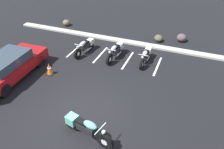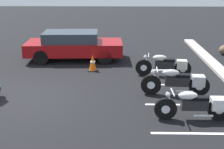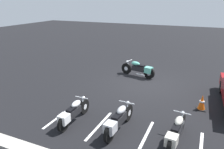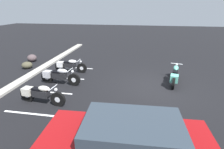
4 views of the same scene
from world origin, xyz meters
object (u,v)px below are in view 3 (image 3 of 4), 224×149
(parked_bike_0, at_px, (176,132))
(traffic_cone, at_px, (202,103))
(parked_bike_2, at_px, (73,113))
(parked_bike_1, at_px, (118,120))
(motorcycle_teal_featured, at_px, (139,69))

(parked_bike_0, relative_size, traffic_cone, 3.13)
(parked_bike_2, bearing_deg, parked_bike_1, -85.03)
(traffic_cone, bearing_deg, parked_bike_0, 76.97)
(motorcycle_teal_featured, bearing_deg, traffic_cone, 153.43)
(motorcycle_teal_featured, distance_m, traffic_cone, 4.79)
(parked_bike_0, xyz_separation_m, parked_bike_1, (1.97, 0.12, 0.02))
(motorcycle_teal_featured, relative_size, traffic_cone, 3.34)
(parked_bike_2, height_order, traffic_cone, parked_bike_2)
(parked_bike_0, xyz_separation_m, parked_bike_2, (3.76, 0.27, -0.02))
(parked_bike_0, height_order, traffic_cone, parked_bike_0)
(traffic_cone, bearing_deg, parked_bike_1, 48.53)
(parked_bike_2, xyz_separation_m, traffic_cone, (-4.42, -3.12, -0.11))
(parked_bike_0, distance_m, traffic_cone, 2.93)
(motorcycle_teal_featured, height_order, traffic_cone, motorcycle_teal_featured)
(parked_bike_1, relative_size, traffic_cone, 3.26)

